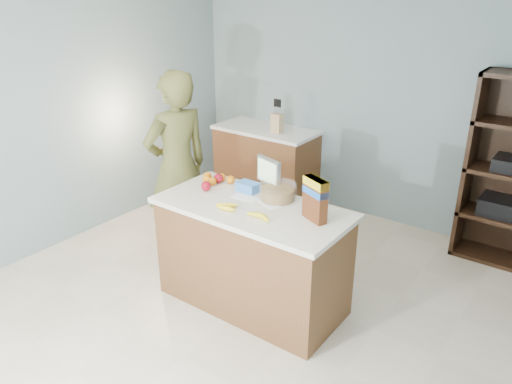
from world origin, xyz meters
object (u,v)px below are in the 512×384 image
Objects in this scene: counter_peninsula at (252,259)px; person at (177,167)px; tv at (268,173)px; cereal_box at (315,196)px.

counter_peninsula is 0.86× the size of person.
tv is (1.00, 0.06, 0.15)m from person.
person reaches higher than cereal_box.
person reaches higher than counter_peninsula.
person reaches higher than tv.
tv is (-0.08, 0.33, 0.64)m from counter_peninsula.
cereal_box is (0.59, -0.26, 0.03)m from tv.
counter_peninsula is 4.81× the size of cereal_box.
person is at bearing 165.97° from counter_peninsula.
cereal_box is at bearing 97.76° from person.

